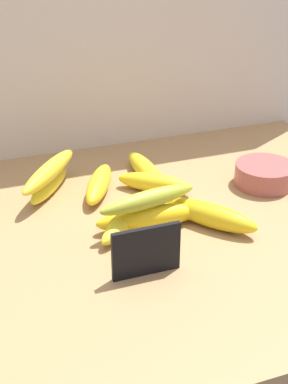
% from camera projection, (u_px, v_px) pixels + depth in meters
% --- Properties ---
extents(counter_top, '(1.10, 0.76, 0.03)m').
position_uv_depth(counter_top, '(134.00, 237.00, 0.98)').
color(counter_top, '#A0794D').
rests_on(counter_top, ground).
extents(back_wall, '(1.30, 0.02, 0.70)m').
position_uv_depth(back_wall, '(71.00, 6.00, 1.15)').
color(back_wall, beige).
rests_on(back_wall, ground).
extents(chalkboard_sign, '(0.11, 0.02, 0.08)m').
position_uv_depth(chalkboard_sign, '(146.00, 253.00, 0.84)').
color(chalkboard_sign, black).
rests_on(chalkboard_sign, counter_top).
extents(fruit_bowl, '(0.12, 0.12, 0.04)m').
position_uv_depth(fruit_bowl, '(264.00, 175.00, 1.12)').
color(fruit_bowl, '#9B4F4C').
rests_on(fruit_bowl, counter_top).
extents(banana_0, '(0.12, 0.15, 0.03)m').
position_uv_depth(banana_0, '(49.00, 185.00, 1.09)').
color(banana_0, yellow).
rests_on(banana_0, counter_top).
extents(banana_1, '(0.05, 0.18, 0.04)m').
position_uv_depth(banana_1, '(146.00, 170.00, 1.14)').
color(banana_1, yellow).
rests_on(banana_1, counter_top).
extents(banana_2, '(0.13, 0.13, 0.03)m').
position_uv_depth(banana_2, '(124.00, 222.00, 0.97)').
color(banana_2, yellow).
rests_on(banana_2, counter_top).
extents(banana_3, '(0.20, 0.06, 0.04)m').
position_uv_depth(banana_3, '(150.00, 218.00, 0.97)').
color(banana_3, yellow).
rests_on(banana_3, counter_top).
extents(banana_4, '(0.14, 0.12, 0.04)m').
position_uv_depth(banana_4, '(154.00, 183.00, 1.09)').
color(banana_4, yellow).
rests_on(banana_4, counter_top).
extents(banana_5, '(0.11, 0.16, 0.04)m').
position_uv_depth(banana_5, '(99.00, 184.00, 1.09)').
color(banana_5, yellow).
rests_on(banana_5, counter_top).
extents(banana_6, '(0.14, 0.17, 0.04)m').
position_uv_depth(banana_6, '(211.00, 215.00, 0.98)').
color(banana_6, yellow).
rests_on(banana_6, counter_top).
extents(banana_7, '(0.19, 0.07, 0.03)m').
position_uv_depth(banana_7, '(149.00, 200.00, 0.95)').
color(banana_7, '#A8B330').
rests_on(banana_7, banana_3).
extents(banana_8, '(0.15, 0.18, 0.03)m').
position_uv_depth(banana_8, '(49.00, 171.00, 1.07)').
color(banana_8, yellow).
rests_on(banana_8, banana_0).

